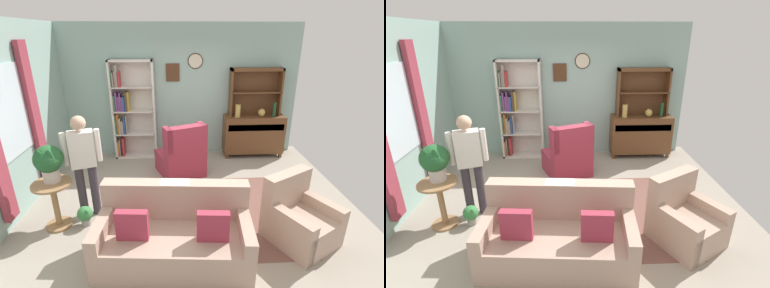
# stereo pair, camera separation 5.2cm
# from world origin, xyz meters

# --- Properties ---
(ground_plane) EXTENTS (5.40, 4.60, 0.02)m
(ground_plane) POSITION_xyz_m (0.00, 0.00, -0.01)
(ground_plane) COLOR #9E9384
(wall_back) EXTENTS (5.00, 0.09, 2.80)m
(wall_back) POSITION_xyz_m (0.00, 2.13, 1.41)
(wall_back) COLOR #93B7AD
(wall_back) RESTS_ON ground_plane
(wall_left) EXTENTS (0.16, 4.20, 2.80)m
(wall_left) POSITION_xyz_m (-2.52, 0.00, 1.40)
(wall_left) COLOR #93B7AD
(wall_left) RESTS_ON ground_plane
(area_rug) EXTENTS (2.82, 2.13, 0.01)m
(area_rug) POSITION_xyz_m (0.20, -0.30, 0.00)
(area_rug) COLOR brown
(area_rug) RESTS_ON ground_plane
(bookshelf) EXTENTS (0.90, 0.30, 2.10)m
(bookshelf) POSITION_xyz_m (-1.12, 1.94, 1.04)
(bookshelf) COLOR silver
(bookshelf) RESTS_ON ground_plane
(sideboard) EXTENTS (1.30, 0.45, 0.92)m
(sideboard) POSITION_xyz_m (1.55, 1.86, 0.51)
(sideboard) COLOR brown
(sideboard) RESTS_ON ground_plane
(sideboard_hutch) EXTENTS (1.10, 0.26, 1.00)m
(sideboard_hutch) POSITION_xyz_m (1.55, 1.97, 1.56)
(sideboard_hutch) COLOR brown
(sideboard_hutch) RESTS_ON sideboard
(vase_tall) EXTENTS (0.11, 0.11, 0.27)m
(vase_tall) POSITION_xyz_m (1.16, 1.78, 1.06)
(vase_tall) COLOR tan
(vase_tall) RESTS_ON sideboard
(vase_round) EXTENTS (0.15, 0.15, 0.17)m
(vase_round) POSITION_xyz_m (1.68, 1.79, 1.01)
(vase_round) COLOR tan
(vase_round) RESTS_ON sideboard
(bottle_wine) EXTENTS (0.07, 0.07, 0.31)m
(bottle_wine) POSITION_xyz_m (1.94, 1.77, 1.08)
(bottle_wine) COLOR #194223
(bottle_wine) RESTS_ON sideboard
(couch_floral) EXTENTS (1.86, 0.99, 0.90)m
(couch_floral) POSITION_xyz_m (-0.19, -1.19, 0.31)
(couch_floral) COLOR tan
(couch_floral) RESTS_ON ground_plane
(armchair_floral) EXTENTS (1.04, 1.05, 0.88)m
(armchair_floral) POSITION_xyz_m (1.45, -0.93, 0.29)
(armchair_floral) COLOR tan
(armchair_floral) RESTS_ON ground_plane
(wingback_chair) EXTENTS (1.02, 1.03, 1.05)m
(wingback_chair) POSITION_xyz_m (-0.05, 0.98, 0.38)
(wingback_chair) COLOR #A33347
(wingback_chair) RESTS_ON ground_plane
(plant_stand) EXTENTS (0.52, 0.52, 0.70)m
(plant_stand) POSITION_xyz_m (-1.86, -0.48, 0.43)
(plant_stand) COLOR #997047
(plant_stand) RESTS_ON ground_plane
(potted_plant_large) EXTENTS (0.38, 0.38, 0.52)m
(potted_plant_large) POSITION_xyz_m (-1.86, -0.43, 1.00)
(potted_plant_large) COLOR beige
(potted_plant_large) RESTS_ON plant_stand
(potted_plant_small) EXTENTS (0.22, 0.22, 0.30)m
(potted_plant_small) POSITION_xyz_m (-1.47, -0.50, 0.17)
(potted_plant_small) COLOR gray
(potted_plant_small) RESTS_ON ground_plane
(person_reading) EXTENTS (0.52, 0.30, 1.56)m
(person_reading) POSITION_xyz_m (-1.47, -0.23, 0.91)
(person_reading) COLOR #38333D
(person_reading) RESTS_ON ground_plane
(coffee_table) EXTENTS (0.80, 0.50, 0.42)m
(coffee_table) POSITION_xyz_m (-0.14, -0.31, 0.35)
(coffee_table) COLOR brown
(coffee_table) RESTS_ON ground_plane
(book_stack) EXTENTS (0.20, 0.14, 0.06)m
(book_stack) POSITION_xyz_m (-0.04, -0.29, 0.45)
(book_stack) COLOR gray
(book_stack) RESTS_ON coffee_table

